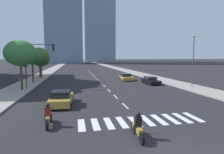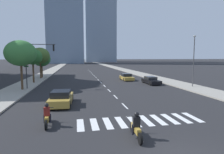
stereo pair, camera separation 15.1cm
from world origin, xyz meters
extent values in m
cube|color=gray|center=(12.04, 30.00, 0.07)|extent=(4.00, 260.00, 0.15)
cube|color=gray|center=(-12.04, 30.00, 0.07)|extent=(4.00, 260.00, 0.15)
cube|color=silver|center=(-4.05, 5.56, 0.00)|extent=(0.45, 2.25, 0.01)
cube|color=silver|center=(-3.15, 5.56, 0.00)|extent=(0.45, 2.25, 0.01)
cube|color=silver|center=(-2.25, 5.56, 0.00)|extent=(0.45, 2.25, 0.01)
cube|color=silver|center=(-1.35, 5.56, 0.00)|extent=(0.45, 2.25, 0.01)
cube|color=silver|center=(-0.45, 5.56, 0.00)|extent=(0.45, 2.25, 0.01)
cube|color=silver|center=(0.45, 5.56, 0.00)|extent=(0.45, 2.25, 0.01)
cube|color=silver|center=(1.35, 5.56, 0.00)|extent=(0.45, 2.25, 0.01)
cube|color=silver|center=(2.25, 5.56, 0.00)|extent=(0.45, 2.25, 0.01)
cube|color=silver|center=(3.15, 5.56, 0.00)|extent=(0.45, 2.25, 0.01)
cube|color=silver|center=(4.05, 5.56, 0.00)|extent=(0.45, 2.25, 0.01)
cube|color=silver|center=(0.00, 9.56, 0.00)|extent=(0.14, 2.00, 0.01)
cube|color=silver|center=(0.00, 13.56, 0.00)|extent=(0.14, 2.00, 0.01)
cube|color=silver|center=(0.00, 17.56, 0.00)|extent=(0.14, 2.00, 0.01)
cube|color=silver|center=(0.00, 21.56, 0.00)|extent=(0.14, 2.00, 0.01)
cube|color=silver|center=(0.00, 25.56, 0.00)|extent=(0.14, 2.00, 0.01)
cube|color=silver|center=(0.00, 29.56, 0.00)|extent=(0.14, 2.00, 0.01)
cube|color=silver|center=(0.00, 33.56, 0.00)|extent=(0.14, 2.00, 0.01)
cube|color=silver|center=(0.00, 37.56, 0.00)|extent=(0.14, 2.00, 0.01)
cube|color=silver|center=(0.00, 41.56, 0.00)|extent=(0.14, 2.00, 0.01)
cube|color=silver|center=(0.00, 45.56, 0.00)|extent=(0.14, 2.00, 0.01)
cube|color=silver|center=(0.00, 49.56, 0.00)|extent=(0.14, 2.00, 0.01)
cube|color=silver|center=(0.00, 53.56, 0.00)|extent=(0.14, 2.00, 0.01)
cube|color=silver|center=(0.00, 57.56, 0.00)|extent=(0.14, 2.00, 0.01)
cylinder|color=black|center=(-6.16, 6.64, 0.30)|extent=(0.14, 0.60, 0.60)
cylinder|color=black|center=(-6.10, 5.12, 0.30)|extent=(0.14, 0.60, 0.60)
cube|color=#B28E38|center=(-6.13, 5.88, 0.52)|extent=(0.27, 1.23, 0.32)
cylinder|color=#B2B2B7|center=(-6.15, 6.54, 0.60)|extent=(0.07, 0.32, 0.67)
cylinder|color=black|center=(-6.16, 6.59, 0.97)|extent=(0.70, 0.06, 0.04)
cube|color=maroon|center=(-6.12, 5.78, 0.96)|extent=(0.37, 0.25, 0.55)
sphere|color=black|center=(-6.12, 5.78, 1.36)|extent=(0.26, 0.26, 0.26)
cylinder|color=black|center=(-6.31, 5.87, 0.47)|extent=(0.12, 0.12, 0.55)
cylinder|color=black|center=(-5.95, 5.89, 0.47)|extent=(0.12, 0.12, 0.55)
cylinder|color=black|center=(-1.10, 3.80, 0.30)|extent=(0.15, 0.60, 0.60)
cylinder|color=black|center=(-1.17, 2.24, 0.30)|extent=(0.15, 0.60, 0.60)
cube|color=#B28E38|center=(-1.14, 3.02, 0.52)|extent=(0.28, 1.26, 0.32)
cylinder|color=#B2B2B7|center=(-1.10, 3.70, 0.60)|extent=(0.07, 0.32, 0.67)
cylinder|color=black|center=(-1.10, 3.75, 0.97)|extent=(0.70, 0.07, 0.04)
cube|color=black|center=(-1.14, 2.92, 0.96)|extent=(0.37, 0.26, 0.55)
sphere|color=black|center=(-1.14, 2.92, 1.36)|extent=(0.26, 0.26, 0.26)
cylinder|color=black|center=(-1.32, 3.03, 0.47)|extent=(0.13, 0.13, 0.55)
cylinder|color=black|center=(-0.96, 3.01, 0.47)|extent=(0.13, 0.13, 0.55)
cube|color=#B28E38|center=(-5.64, 11.18, 0.48)|extent=(2.13, 4.38, 0.64)
cube|color=black|center=(-5.65, 10.96, 1.07)|extent=(1.75, 2.02, 0.55)
cylinder|color=black|center=(-6.39, 12.68, 0.32)|extent=(0.26, 0.65, 0.64)
cylinder|color=black|center=(-4.71, 12.57, 0.32)|extent=(0.26, 0.65, 0.64)
cylinder|color=black|center=(-6.57, 9.78, 0.32)|extent=(0.26, 0.65, 0.64)
cylinder|color=black|center=(-4.89, 9.67, 0.32)|extent=(0.26, 0.65, 0.64)
cube|color=black|center=(7.87, 22.25, 0.44)|extent=(1.79, 4.69, 0.57)
cube|color=black|center=(7.87, 22.48, 0.96)|extent=(1.55, 2.12, 0.47)
cylinder|color=black|center=(8.62, 20.65, 0.32)|extent=(0.23, 0.64, 0.64)
cylinder|color=black|center=(7.07, 20.67, 0.32)|extent=(0.23, 0.64, 0.64)
cylinder|color=black|center=(8.67, 23.82, 0.32)|extent=(0.23, 0.64, 0.64)
cylinder|color=black|center=(7.12, 23.84, 0.32)|extent=(0.23, 0.64, 0.64)
cube|color=#B28E38|center=(5.27, 27.91, 0.44)|extent=(1.93, 4.57, 0.55)
cube|color=black|center=(5.28, 28.14, 0.99)|extent=(1.67, 2.07, 0.55)
cylinder|color=black|center=(6.09, 26.36, 0.32)|extent=(0.23, 0.64, 0.64)
cylinder|color=black|center=(4.41, 26.38, 0.32)|extent=(0.23, 0.64, 0.64)
cylinder|color=black|center=(6.14, 29.45, 0.32)|extent=(0.23, 0.64, 0.64)
cylinder|color=black|center=(4.46, 29.47, 0.32)|extent=(0.23, 0.64, 0.64)
cylinder|color=#333335|center=(-10.84, 20.53, 3.33)|extent=(0.14, 0.14, 6.36)
cylinder|color=#333335|center=(-8.90, 20.53, 6.11)|extent=(3.89, 0.10, 0.10)
cube|color=black|center=(-7.20, 20.53, 5.66)|extent=(0.20, 0.28, 0.90)
sphere|color=red|center=(-7.20, 20.53, 5.96)|extent=(0.18, 0.18, 0.18)
sphere|color=orange|center=(-7.20, 20.53, 5.66)|extent=(0.18, 0.18, 0.18)
sphere|color=green|center=(-7.20, 20.53, 5.36)|extent=(0.18, 0.18, 0.18)
cube|color=#19662D|center=(-10.84, 20.53, 3.15)|extent=(0.60, 0.04, 0.18)
cylinder|color=#3F3F42|center=(12.34, 17.68, 3.70)|extent=(0.12, 0.12, 7.10)
ellipsoid|color=beige|center=(12.34, 17.68, 7.35)|extent=(0.50, 0.24, 0.20)
cylinder|color=#4C3823|center=(-11.24, 19.76, 1.74)|extent=(0.28, 0.28, 3.18)
ellipsoid|color=#387538|center=(-11.24, 19.76, 4.90)|extent=(3.93, 3.93, 3.34)
cylinder|color=#4C3823|center=(-11.24, 26.62, 1.69)|extent=(0.28, 0.28, 3.07)
ellipsoid|color=#2D662D|center=(-11.24, 26.62, 4.46)|extent=(3.08, 3.08, 2.62)
cylinder|color=#4C3823|center=(-11.24, 33.13, 1.66)|extent=(0.28, 0.28, 3.03)
ellipsoid|color=#426028|center=(-11.24, 33.13, 4.69)|extent=(3.78, 3.78, 3.21)
cylinder|color=#4C3823|center=(-11.24, 34.80, 1.35)|extent=(0.28, 0.28, 2.40)
ellipsoid|color=#2D662D|center=(-11.24, 34.80, 4.00)|extent=(3.61, 3.61, 3.07)
cube|color=#8C9EB2|center=(18.27, 170.68, 45.08)|extent=(27.01, 29.29, 90.16)
camera|label=1|loc=(-4.42, -6.21, 4.37)|focal=29.75mm
camera|label=2|loc=(-4.27, -6.24, 4.37)|focal=29.75mm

